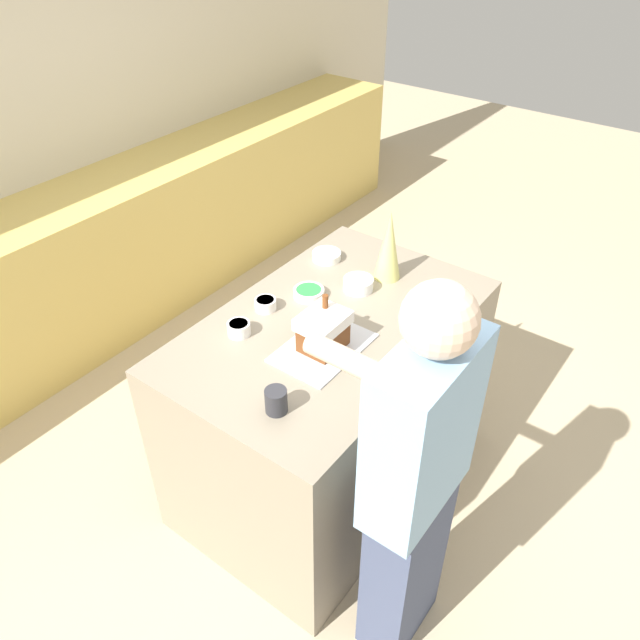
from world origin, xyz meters
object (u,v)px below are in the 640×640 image
object	(u,v)px
gingerbread_house	(323,330)
candy_bowl_far_right	(239,328)
candy_bowl_near_tray_left	(327,255)
baking_tray	(323,348)
candy_bowl_beside_tree	(309,292)
person	(414,486)
mug	(276,401)
decorative_tree	(389,246)
candy_bowl_far_left	(265,304)
candy_bowl_front_corner	(358,284)

from	to	relation	value
gingerbread_house	candy_bowl_far_right	distance (m)	0.36
candy_bowl_far_right	candy_bowl_near_tray_left	size ratio (longest dim) A/B	0.68
baking_tray	candy_bowl_beside_tree	distance (m)	0.37
gingerbread_house	person	distance (m)	0.69
mug	person	distance (m)	0.55
decorative_tree	person	xyz separation A→B (m)	(-0.89, -0.67, -0.27)
candy_bowl_far_left	gingerbread_house	bearing A→B (deg)	-100.73
candy_bowl_near_tray_left	candy_bowl_front_corner	bearing A→B (deg)	-115.13
baking_tray	candy_bowl_front_corner	distance (m)	0.45
candy_bowl_front_corner	person	size ratio (longest dim) A/B	0.08
decorative_tree	candy_bowl_beside_tree	size ratio (longest dim) A/B	2.44
baking_tray	mug	size ratio (longest dim) A/B	4.24
decorative_tree	candy_bowl_front_corner	xyz separation A→B (m)	(-0.16, 0.05, -0.14)
baking_tray	mug	xyz separation A→B (m)	(-0.37, -0.07, 0.04)
person	candy_bowl_far_right	bearing A→B (deg)	79.74
decorative_tree	candy_bowl_front_corner	bearing A→B (deg)	162.91
candy_bowl_far_right	mug	bearing A→B (deg)	-121.29
candy_bowl_far_left	candy_bowl_beside_tree	bearing A→B (deg)	-25.93
decorative_tree	candy_bowl_far_left	distance (m)	0.62
mug	candy_bowl_far_left	bearing A→B (deg)	44.25
candy_bowl_far_right	candy_bowl_near_tray_left	world-z (taller)	candy_bowl_far_right
mug	candy_bowl_beside_tree	bearing A→B (deg)	28.39
baking_tray	candy_bowl_far_left	world-z (taller)	candy_bowl_far_left
candy_bowl_far_left	mug	bearing A→B (deg)	-135.75
baking_tray	candy_bowl_near_tray_left	size ratio (longest dim) A/B	2.88
candy_bowl_far_right	candy_bowl_far_left	distance (m)	0.20
person	mug	bearing A→B (deg)	98.50
candy_bowl_beside_tree	mug	distance (m)	0.72
gingerbread_house	mug	size ratio (longest dim) A/B	2.24
candy_bowl_far_right	candy_bowl_front_corner	size ratio (longest dim) A/B	0.70
candy_bowl_far_right	person	size ratio (longest dim) A/B	0.06
baking_tray	mug	distance (m)	0.38
candy_bowl_front_corner	candy_bowl_far_left	xyz separation A→B (m)	(-0.36, 0.24, -0.00)
candy_bowl_far_left	candy_bowl_far_right	bearing A→B (deg)	-172.01
mug	person	size ratio (longest dim) A/B	0.06
decorative_tree	candy_bowl_far_right	bearing A→B (deg)	160.41
gingerbread_house	mug	bearing A→B (deg)	-168.97
decorative_tree	candy_bowl_beside_tree	distance (m)	0.42
decorative_tree	mug	world-z (taller)	decorative_tree
candy_bowl_front_corner	mug	bearing A→B (deg)	-166.33
person	gingerbread_house	bearing A→B (deg)	63.46
gingerbread_house	person	size ratio (longest dim) A/B	0.13
candy_bowl_beside_tree	person	distance (m)	1.03
baking_tray	candy_bowl_near_tray_left	distance (m)	0.68
baking_tray	mug	world-z (taller)	mug
candy_bowl_beside_tree	baking_tray	bearing A→B (deg)	-133.65
candy_bowl_near_tray_left	candy_bowl_far_left	size ratio (longest dim) A/B	1.50
gingerbread_house	candy_bowl_far_right	bearing A→B (deg)	111.41
gingerbread_house	decorative_tree	world-z (taller)	decorative_tree
candy_bowl_far_right	candy_bowl_beside_tree	world-z (taller)	candy_bowl_far_right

